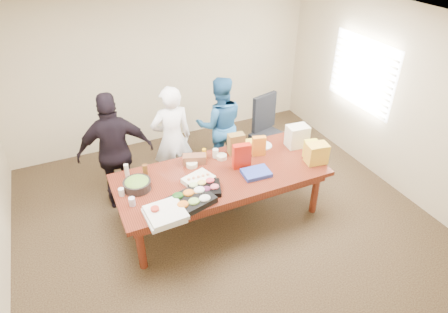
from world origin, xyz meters
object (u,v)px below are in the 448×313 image
person_center (172,139)px  person_right (220,125)px  salad_bowl (137,185)px  conference_table (221,195)px  office_chair (270,134)px  sheet_cake (198,180)px

person_center → person_right: size_ratio=1.04×
person_center → salad_bowl: 1.13m
conference_table → person_center: person_center is taller
conference_table → office_chair: 1.58m
conference_table → sheet_cake: bearing=-172.1°
office_chair → person_center: 1.66m
person_center → sheet_cake: (0.01, -1.04, -0.05)m
person_center → office_chair: bearing=178.4°
person_center → salad_bowl: size_ratio=4.79×
office_chair → salad_bowl: size_ratio=3.26×
office_chair → person_center: person_center is taller
person_center → sheet_cake: bearing=91.8°
person_right → salad_bowl: 1.90m
salad_bowl → person_center: bearing=49.1°
sheet_cake → salad_bowl: salad_bowl is taller
person_center → conference_table: bearing=110.8°
conference_table → office_chair: (1.28, 0.91, 0.19)m
person_center → salad_bowl: person_center is taller
sheet_cake → person_right: bearing=36.1°
office_chair → person_center: (-1.63, 0.08, 0.27)m
person_center → sheet_cake: size_ratio=4.52×
office_chair → salad_bowl: office_chair is taller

